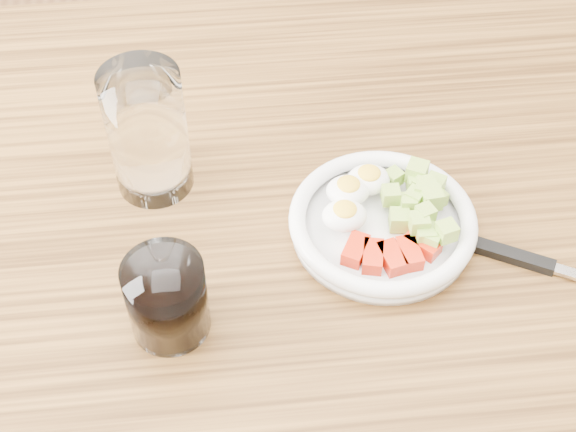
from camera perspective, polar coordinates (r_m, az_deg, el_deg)
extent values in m
cube|color=brown|center=(0.83, 0.76, -2.71)|extent=(1.50, 0.90, 0.04)
cylinder|color=white|center=(0.83, 6.67, -0.90)|extent=(0.18, 0.18, 0.01)
torus|color=white|center=(0.82, 6.76, -0.27)|extent=(0.19, 0.19, 0.02)
cube|color=red|center=(0.79, 4.82, -2.41)|extent=(0.03, 0.04, 0.02)
cube|color=red|center=(0.79, 6.05, -2.88)|extent=(0.03, 0.04, 0.02)
cube|color=red|center=(0.79, 7.39, -2.97)|extent=(0.03, 0.04, 0.02)
cube|color=red|center=(0.79, 8.62, -2.65)|extent=(0.02, 0.04, 0.02)
cube|color=red|center=(0.80, 9.55, -1.99)|extent=(0.04, 0.04, 0.02)
ellipsoid|color=white|center=(0.83, 4.29, 1.81)|extent=(0.05, 0.04, 0.03)
ellipsoid|color=yellow|center=(0.82, 4.33, 2.28)|extent=(0.02, 0.02, 0.01)
ellipsoid|color=white|center=(0.84, 5.75, 2.59)|extent=(0.05, 0.04, 0.03)
ellipsoid|color=yellow|center=(0.83, 5.80, 3.06)|extent=(0.02, 0.02, 0.01)
ellipsoid|color=white|center=(0.80, 4.03, 0.02)|extent=(0.05, 0.04, 0.03)
ellipsoid|color=yellow|center=(0.80, 4.07, 0.49)|extent=(0.02, 0.02, 0.01)
cube|color=#9DBA47|center=(0.85, 9.15, 3.13)|extent=(0.03, 0.03, 0.02)
cube|color=#9DBA47|center=(0.79, 11.21, -1.07)|extent=(0.02, 0.02, 0.02)
cube|color=#9DBA47|center=(0.81, 9.89, -1.29)|extent=(0.02, 0.02, 0.02)
cube|color=#9DBA47|center=(0.80, 10.19, -1.36)|extent=(0.03, 0.03, 0.02)
cube|color=#9DBA47|center=(0.83, 9.71, 1.82)|extent=(0.03, 0.03, 0.02)
cube|color=#9DBA47|center=(0.84, 10.39, 2.20)|extent=(0.03, 0.03, 0.02)
cube|color=#9DBA47|center=(0.82, 8.57, 0.94)|extent=(0.02, 0.02, 0.02)
cube|color=#9DBA47|center=(0.82, 10.14, 1.29)|extent=(0.02, 0.02, 0.02)
cube|color=#9DBA47|center=(0.82, 9.01, 1.35)|extent=(0.02, 0.02, 0.02)
cube|color=#9DBA47|center=(0.84, 9.09, 2.29)|extent=(0.02, 0.02, 0.02)
cube|color=#9DBA47|center=(0.83, 9.78, 2.09)|extent=(0.02, 0.02, 0.02)
cube|color=#9DBA47|center=(0.85, 7.52, 2.74)|extent=(0.02, 0.02, 0.02)
cube|color=#9DBA47|center=(0.80, 9.32, -0.49)|extent=(0.02, 0.02, 0.02)
cube|color=#9DBA47|center=(0.84, 10.58, 1.25)|extent=(0.02, 0.02, 0.02)
cube|color=#9DBA47|center=(0.81, 7.92, -0.28)|extent=(0.02, 0.02, 0.02)
cube|color=#9DBA47|center=(0.84, 9.50, 2.16)|extent=(0.02, 0.02, 0.02)
cube|color=#9DBA47|center=(0.82, 7.32, 1.48)|extent=(0.02, 0.02, 0.02)
cube|color=#9DBA47|center=(0.80, 10.16, -1.59)|extent=(0.03, 0.03, 0.02)
cube|color=#9DBA47|center=(0.80, 9.75, -1.34)|extent=(0.02, 0.02, 0.02)
cube|color=#9DBA47|center=(0.80, 9.74, 0.16)|extent=(0.02, 0.02, 0.02)
cube|color=black|center=(0.83, 14.86, -2.49)|extent=(0.10, 0.06, 0.01)
cylinder|color=white|center=(0.83, -9.96, 5.88)|extent=(0.08, 0.08, 0.15)
cylinder|color=white|center=(0.73, -8.61, -5.78)|extent=(0.07, 0.07, 0.08)
cylinder|color=black|center=(0.73, -8.59, -5.88)|extent=(0.07, 0.07, 0.07)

